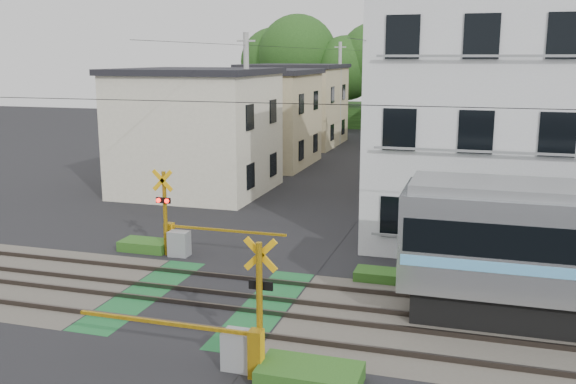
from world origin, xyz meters
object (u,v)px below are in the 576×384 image
(apartment_block, at_px, (512,117))
(pedestrian, at_px, (369,139))
(crossing_signal_near, at_px, (241,341))
(crossing_signal_far, at_px, (177,236))

(apartment_block, xyz_separation_m, pedestrian, (-8.98, 21.57, -3.78))
(apartment_block, bearing_deg, crossing_signal_near, -114.22)
(crossing_signal_near, xyz_separation_m, apartment_block, (5.91, 13.15, 3.94))
(crossing_signal_far, xyz_separation_m, apartment_block, (11.09, 5.84, 3.94))
(crossing_signal_far, height_order, pedestrian, crossing_signal_far)
(crossing_signal_near, relative_size, crossing_signal_far, 1.00)
(apartment_block, distance_m, pedestrian, 23.67)
(crossing_signal_near, distance_m, pedestrian, 34.85)
(crossing_signal_near, distance_m, crossing_signal_far, 8.95)
(apartment_block, height_order, pedestrian, apartment_block)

